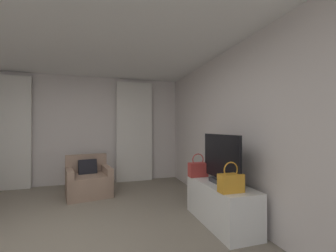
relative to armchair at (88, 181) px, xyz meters
The scene contains 10 objects.
wall_window 1.46m from the armchair, 107.80° to the left, with size 5.12×0.06×2.60m.
wall_right 3.18m from the armchair, 42.67° to the right, with size 0.06×6.12×2.60m.
ceiling 3.14m from the armchair, 98.87° to the right, with size 5.12×6.12×0.06m, color white.
curtain_left_panel 2.14m from the armchair, 153.04° to the left, with size 0.90×0.06×2.50m.
curtain_right_panel 1.68m from the armchair, 39.17° to the left, with size 0.90×0.06×2.50m.
armchair is the anchor object (origin of this frame).
tv_console 2.70m from the armchair, 46.31° to the right, with size 0.50×1.25×0.57m.
tv_flatscreen 2.78m from the armchair, 46.58° to the right, with size 0.20×0.91×0.69m.
handbag_primary 2.32m from the armchair, 40.79° to the right, with size 0.30×0.14×0.37m.
handbag_secondary 2.98m from the armchair, 53.64° to the right, with size 0.30×0.14×0.37m.
Camera 1 is at (0.57, -2.64, 1.35)m, focal length 23.32 mm.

